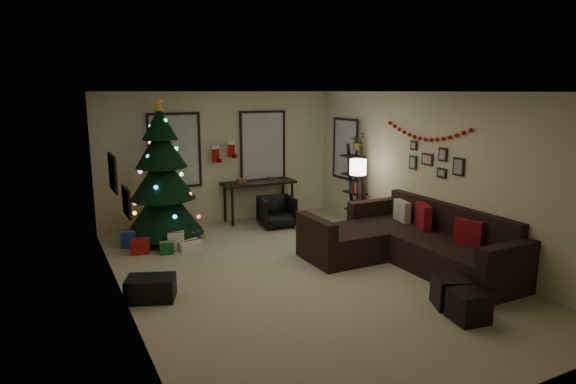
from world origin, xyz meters
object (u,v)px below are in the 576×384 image
(sofa, at_px, (409,244))
(christmas_tree, at_px, (162,182))
(bookshelf, at_px, (356,187))
(desk, at_px, (259,186))
(desk_chair, at_px, (277,211))

(sofa, bearing_deg, christmas_tree, 136.54)
(bookshelf, bearing_deg, desk, 139.83)
(desk, relative_size, bookshelf, 0.93)
(sofa, xyz_separation_m, bookshelf, (0.50, 2.23, 0.50))
(christmas_tree, height_order, desk_chair, christmas_tree)
(desk_chair, distance_m, bookshelf, 1.67)
(christmas_tree, xyz_separation_m, desk, (2.13, 0.53, -0.36))
(sofa, bearing_deg, desk, 106.60)
(desk_chair, bearing_deg, christmas_tree, -176.25)
(christmas_tree, relative_size, desk_chair, 4.19)
(desk_chair, relative_size, bookshelf, 0.38)
(desk, distance_m, desk_chair, 0.78)
(sofa, distance_m, desk_chair, 3.05)
(bookshelf, bearing_deg, sofa, -102.75)
(christmas_tree, xyz_separation_m, desk_chair, (2.24, -0.12, -0.78))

